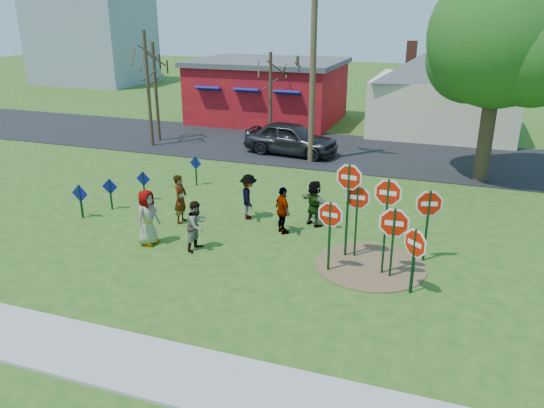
# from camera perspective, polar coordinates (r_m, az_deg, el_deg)

# --- Properties ---
(ground) EXTENTS (120.00, 120.00, 0.00)m
(ground) POSITION_cam_1_polar(r_m,az_deg,el_deg) (17.74, -3.38, -3.06)
(ground) COLOR #225117
(ground) RESTS_ON ground
(sidewalk) EXTENTS (22.00, 1.80, 0.08)m
(sidewalk) POSITION_cam_1_polar(r_m,az_deg,el_deg) (12.27, -16.92, -15.49)
(sidewalk) COLOR #9E9E99
(sidewalk) RESTS_ON ground
(road) EXTENTS (120.00, 7.50, 0.04)m
(road) POSITION_cam_1_polar(r_m,az_deg,el_deg) (28.13, 5.71, 5.82)
(road) COLOR black
(road) RESTS_ON ground
(dirt_patch) EXTENTS (3.20, 3.20, 0.03)m
(dirt_patch) POSITION_cam_1_polar(r_m,az_deg,el_deg) (15.76, 10.55, -6.50)
(dirt_patch) COLOR brown
(dirt_patch) RESTS_ON ground
(red_building) EXTENTS (9.40, 7.69, 3.90)m
(red_building) POSITION_cam_1_polar(r_m,az_deg,el_deg) (35.41, -0.40, 12.14)
(red_building) COLOR maroon
(red_building) RESTS_ON ground
(cream_house) EXTENTS (9.40, 9.40, 6.50)m
(cream_house) POSITION_cam_1_polar(r_m,az_deg,el_deg) (33.24, 18.17, 12.29)
(cream_house) COLOR beige
(cream_house) RESTS_ON ground
(distant_building) EXTENTS (10.00, 8.00, 8.00)m
(distant_building) POSITION_cam_1_polar(r_m,az_deg,el_deg) (56.70, -18.72, 16.30)
(distant_building) COLOR #8C939E
(distant_building) RESTS_ON ground
(stop_sign_a) EXTENTS (0.98, 0.14, 2.21)m
(stop_sign_a) POSITION_cam_1_polar(r_m,az_deg,el_deg) (14.69, 6.26, -1.83)
(stop_sign_a) COLOR black
(stop_sign_a) RESTS_ON ground
(stop_sign_b) EXTENTS (1.04, 0.14, 3.02)m
(stop_sign_b) POSITION_cam_1_polar(r_m,az_deg,el_deg) (15.42, 8.25, 1.84)
(stop_sign_b) COLOR black
(stop_sign_b) RESTS_ON ground
(stop_sign_c) EXTENTS (1.01, 0.08, 2.92)m
(stop_sign_c) POSITION_cam_1_polar(r_m,az_deg,el_deg) (14.58, 12.28, -0.10)
(stop_sign_c) COLOR black
(stop_sign_c) RESTS_ON ground
(stop_sign_d) EXTENTS (1.03, 0.33, 2.33)m
(stop_sign_d) POSITION_cam_1_polar(r_m,az_deg,el_deg) (15.82, 16.50, -0.49)
(stop_sign_d) COLOR black
(stop_sign_d) RESTS_ON ground
(stop_sign_e) EXTENTS (1.13, 0.08, 2.18)m
(stop_sign_e) POSITION_cam_1_polar(r_m,az_deg,el_deg) (14.66, 12.96, -2.55)
(stop_sign_e) COLOR black
(stop_sign_e) RESTS_ON ground
(stop_sign_f) EXTENTS (0.82, 0.67, 1.94)m
(stop_sign_f) POSITION_cam_1_polar(r_m,az_deg,el_deg) (14.02, 15.11, -4.49)
(stop_sign_f) COLOR black
(stop_sign_f) RESTS_ON ground
(stop_sign_g) EXTENTS (0.99, 0.07, 2.39)m
(stop_sign_g) POSITION_cam_1_polar(r_m,az_deg,el_deg) (15.61, 9.15, -0.07)
(stop_sign_g) COLOR black
(stop_sign_g) RESTS_ON ground
(blue_diamond_a) EXTENTS (0.67, 0.06, 1.25)m
(blue_diamond_a) POSITION_cam_1_polar(r_m,az_deg,el_deg) (19.84, -19.92, 0.67)
(blue_diamond_a) COLOR black
(blue_diamond_a) RESTS_ON ground
(blue_diamond_b) EXTENTS (0.61, 0.10, 1.19)m
(blue_diamond_b) POSITION_cam_1_polar(r_m,az_deg,el_deg) (20.35, -17.01, 1.40)
(blue_diamond_b) COLOR black
(blue_diamond_b) RESTS_ON ground
(blue_diamond_c) EXTENTS (0.59, 0.06, 1.18)m
(blue_diamond_c) POSITION_cam_1_polar(r_m,az_deg,el_deg) (20.96, -13.65, 2.25)
(blue_diamond_c) COLOR black
(blue_diamond_c) RESTS_ON ground
(blue_diamond_d) EXTENTS (0.56, 0.08, 1.25)m
(blue_diamond_d) POSITION_cam_1_polar(r_m,az_deg,el_deg) (22.39, -8.20, 3.92)
(blue_diamond_d) COLOR black
(blue_diamond_d) RESTS_ON ground
(person_a) EXTENTS (0.68, 0.95, 1.80)m
(person_a) POSITION_cam_1_polar(r_m,az_deg,el_deg) (17.00, -13.26, -1.40)
(person_a) COLOR #3F428E
(person_a) RESTS_ON ground
(person_b) EXTENTS (0.45, 0.65, 1.71)m
(person_b) POSITION_cam_1_polar(r_m,az_deg,el_deg) (18.52, -9.82, 0.54)
(person_b) COLOR #2C7870
(person_b) RESTS_ON ground
(person_c) EXTENTS (0.72, 0.86, 1.58)m
(person_c) POSITION_cam_1_polar(r_m,az_deg,el_deg) (16.37, -8.09, -2.31)
(person_c) COLOR #954839
(person_c) RESTS_ON ground
(person_d) EXTENTS (1.02, 1.20, 1.62)m
(person_d) POSITION_cam_1_polar(r_m,az_deg,el_deg) (18.61, -2.54, 0.78)
(person_d) COLOR #36353A
(person_d) RESTS_ON ground
(person_e) EXTENTS (0.93, 0.95, 1.60)m
(person_e) POSITION_cam_1_polar(r_m,az_deg,el_deg) (17.37, 1.16, -0.70)
(person_e) COLOR #482950
(person_e) RESTS_ON ground
(person_f) EXTENTS (1.52, 1.17, 1.60)m
(person_f) POSITION_cam_1_polar(r_m,az_deg,el_deg) (18.07, 4.58, 0.09)
(person_f) COLOR #265A2D
(person_f) RESTS_ON ground
(suv) EXTENTS (4.92, 2.42, 1.62)m
(suv) POSITION_cam_1_polar(r_m,az_deg,el_deg) (26.95, 2.07, 7.08)
(suv) COLOR #2E2E33
(suv) RESTS_ON road
(utility_pole) EXTENTS (2.20, 0.73, 9.20)m
(utility_pole) POSITION_cam_1_polar(r_m,az_deg,el_deg) (25.01, 4.45, 15.27)
(utility_pole) COLOR #4C3823
(utility_pole) RESTS_ON ground
(leafy_tree) EXTENTS (6.20, 5.65, 8.80)m
(leafy_tree) POSITION_cam_1_polar(r_m,az_deg,el_deg) (23.70, 23.57, 15.44)
(leafy_tree) COLOR #382819
(leafy_tree) RESTS_ON ground
(bare_tree_west) EXTENTS (1.80, 1.80, 5.99)m
(bare_tree_west) POSITION_cam_1_polar(r_m,az_deg,el_deg) (28.90, -13.31, 13.56)
(bare_tree_west) COLOR #382819
(bare_tree_west) RESTS_ON ground
(bare_tree_east) EXTENTS (1.80, 1.80, 4.46)m
(bare_tree_east) POSITION_cam_1_polar(r_m,az_deg,el_deg) (31.44, 2.73, 12.76)
(bare_tree_east) COLOR #382819
(bare_tree_east) RESTS_ON ground
(bare_tree_mid) EXTENTS (1.80, 1.80, 5.34)m
(bare_tree_mid) POSITION_cam_1_polar(r_m,az_deg,el_deg) (30.12, -12.48, 13.08)
(bare_tree_mid) COLOR #382819
(bare_tree_mid) RESTS_ON ground
(bare_tree_extra) EXTENTS (1.80, 1.80, 4.82)m
(bare_tree_extra) POSITION_cam_1_polar(r_m,az_deg,el_deg) (29.62, -0.15, 12.77)
(bare_tree_extra) COLOR #382819
(bare_tree_extra) RESTS_ON ground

